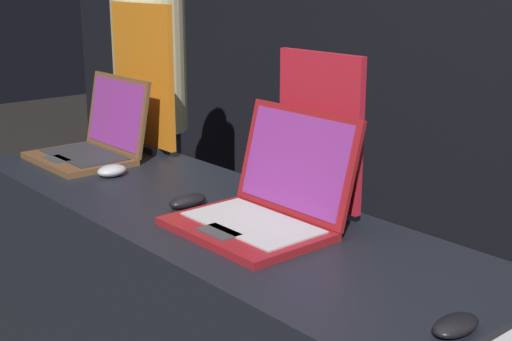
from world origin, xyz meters
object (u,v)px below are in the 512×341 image
Objects in this scene: laptop_middle at (266,202)px; person_bystander at (152,114)px; promo_stand_middle at (319,138)px; laptop_front at (94,141)px; promo_stand_front at (143,81)px; mouse_back at (456,325)px; mouse_middle at (188,201)px; mouse_front at (112,171)px.

person_bystander is (-1.43, 0.57, -0.06)m from laptop_middle.
person_bystander reaches higher than promo_stand_middle.
laptop_front is 0.90m from laptop_middle.
laptop_front is 0.28m from promo_stand_front.
laptop_middle is 3.55× the size of mouse_back.
mouse_middle is at bearing 177.13° from mouse_back.
laptop_middle is at bearing 13.64° from mouse_middle.
promo_stand_middle reaches higher than laptop_middle.
laptop_front is at bearing 164.29° from mouse_front.
laptop_middle reaches higher than mouse_back.
laptop_front is at bearing -168.33° from promo_stand_middle.
promo_stand_front is at bearing 157.30° from mouse_middle.
laptop_front is at bearing 174.43° from mouse_middle.
promo_stand_middle is (0.90, -0.02, -0.05)m from promo_stand_front.
mouse_front is 0.87× the size of mouse_back.
laptop_front is 0.69× the size of promo_stand_front.
person_bystander is (-0.54, 0.37, -0.25)m from promo_stand_front.
laptop_front reaches higher than mouse_back.
promo_stand_front reaches higher than laptop_middle.
promo_stand_front is at bearing 178.66° from promo_stand_middle.
promo_stand_front is 1.22× the size of promo_stand_middle.
mouse_back is at bearing -11.56° from promo_stand_front.
laptop_front is 0.65m from mouse_middle.
promo_stand_middle is (0.90, 0.18, 0.14)m from laptop_front.
promo_stand_front is at bearing 167.00° from laptop_middle.
mouse_front is 0.23× the size of promo_stand_middle.
promo_stand_front is at bearing -34.31° from person_bystander.
person_bystander is at bearing 140.34° from mouse_front.
laptop_middle is 0.23m from promo_stand_middle.
promo_stand_middle is (0.00, 0.19, 0.14)m from laptop_middle.
promo_stand_front is 4.73× the size of mouse_back.
laptop_middle is at bearing 5.55° from mouse_front.
person_bystander is (-0.54, 0.57, -0.06)m from laptop_front.
laptop_middle is at bearing -13.00° from promo_stand_front.
mouse_back is at bearing -1.84° from mouse_front.
promo_stand_middle is at bearing 90.00° from laptop_middle.
promo_stand_front reaches higher than promo_stand_middle.
mouse_middle is 0.40m from promo_stand_middle.
promo_stand_middle is (0.66, 0.25, 0.19)m from mouse_front.
laptop_front is 0.92m from promo_stand_middle.
mouse_front is 0.73m from promo_stand_middle.
mouse_back is (0.63, -0.11, -0.05)m from laptop_middle.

